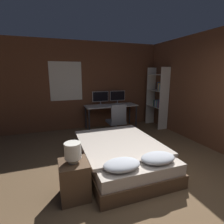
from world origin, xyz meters
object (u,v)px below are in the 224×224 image
Objects in this scene: nightstand at (74,180)px; keyboard at (113,106)px; bed at (121,154)px; desk at (111,108)px; office_chair at (117,124)px; monitor_left at (100,97)px; computer_mouse at (121,105)px; bedside_lamp at (73,151)px; monitor_right at (118,96)px; bookshelf at (159,96)px.

keyboard reaches higher than nightstand.
desk is at bearing 74.98° from bed.
bed is 3.80× the size of nightstand.
office_chair is at bearing 55.31° from nightstand.
nightstand is 1.52× the size of keyboard.
keyboard is at bearing -52.68° from monitor_left.
monitor_left is at bearing 100.90° from office_chair.
computer_mouse is (0.56, -0.38, -0.23)m from monitor_left.
bed is 5.78× the size of keyboard.
monitor_right is (1.87, 3.07, 0.29)m from bedside_lamp.
bedside_lamp is 3.11m from keyboard.
desk reaches higher than bed.
keyboard is (0.00, -0.19, 0.10)m from desk.
bookshelf is at bearing -8.25° from computer_mouse.
nightstand reaches higher than bed.
nightstand is at bearing -112.67° from monitor_left.
monitor_right is 1.47× the size of keyboard.
computer_mouse is 1.26m from bookshelf.
computer_mouse is (0.27, 0.00, 0.01)m from keyboard.
bookshelf is (1.20, -0.56, 0.02)m from monitor_right.
keyboard is at bearing 173.21° from bookshelf.
bedside_lamp is at bearing -148.45° from bed.
monitor_right is at bearing 0.00° from monitor_left.
keyboard is (1.57, 2.69, 0.05)m from bedside_lamp.
monitor_left reaches higher than bed.
computer_mouse is 0.80m from office_chair.
computer_mouse is at bearing 55.58° from nightstand.
bedside_lamp reaches higher than bed.
bookshelf reaches higher than monitor_left.
nightstand is at bearing -118.68° from desk.
bedside_lamp is 3.60m from monitor_right.
desk is (1.57, 2.88, -0.04)m from bedside_lamp.
desk is 23.47× the size of computer_mouse.
nightstand is 3.67m from monitor_right.
bed is at bearing 31.55° from bedside_lamp.
bed is at bearing -112.78° from computer_mouse.
monitor_left is (1.28, 3.07, 0.29)m from bedside_lamp.
office_chair is at bearing -112.79° from monitor_right.
nightstand is 0.44m from bedside_lamp.
desk is at bearing -146.51° from monitor_right.
monitor_left reaches higher than bedside_lamp.
office_chair is at bearing -100.77° from keyboard.
bookshelf is at bearing -13.83° from desk.
monitor_left is at bearing 127.32° from keyboard.
office_chair is 1.78m from bookshelf.
bed is at bearing -97.39° from monitor_left.
computer_mouse is (0.88, 2.10, 0.54)m from bed.
monitor_right is at bearing 154.98° from bookshelf.
monitor_left is (0.32, 2.48, 0.77)m from bed.
desk is (0.61, 2.29, 0.44)m from bed.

